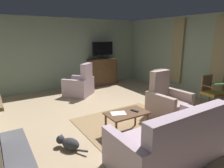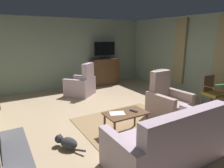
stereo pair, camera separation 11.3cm
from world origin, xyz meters
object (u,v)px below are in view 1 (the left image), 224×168
at_px(armchair_angled_to_table, 167,103).
at_px(side_chair_tucked_against_wall, 210,91).
at_px(sofa_floral, 171,143).
at_px(armchair_by_fireplace, 80,86).
at_px(cat, 69,143).
at_px(tv_remote, 135,111).
at_px(potted_plant_tall_palm_by_window, 158,90).
at_px(tv_cabinet, 102,72).
at_px(coffee_table, 127,115).
at_px(folded_newspaper, 118,113).
at_px(television, 103,50).

height_order(armchair_angled_to_table, side_chair_tucked_against_wall, armchair_angled_to_table).
xyz_separation_m(sofa_floral, armchair_by_fireplace, (0.21, 4.15, 0.01)).
bearing_deg(side_chair_tucked_against_wall, armchair_angled_to_table, 171.69).
relative_size(sofa_floral, cat, 3.16).
bearing_deg(tv_remote, side_chair_tucked_against_wall, -106.43).
height_order(armchair_by_fireplace, potted_plant_tall_palm_by_window, armchair_by_fireplace).
relative_size(tv_cabinet, side_chair_tucked_against_wall, 1.24).
height_order(sofa_floral, cat, sofa_floral).
bearing_deg(coffee_table, armchair_by_fireplace, 84.84).
height_order(armchair_by_fireplace, side_chair_tucked_against_wall, armchair_by_fireplace).
height_order(tv_remote, armchair_by_fireplace, armchair_by_fireplace).
bearing_deg(tv_remote, armchair_angled_to_table, -96.73).
bearing_deg(tv_remote, folded_newspaper, 60.33).
bearing_deg(coffee_table, sofa_floral, -86.60).
relative_size(coffee_table, armchair_by_fireplace, 0.76).
xyz_separation_m(tv_cabinet, armchair_angled_to_table, (-0.28, -3.75, -0.16)).
height_order(television, potted_plant_tall_palm_by_window, television).
xyz_separation_m(coffee_table, cat, (-1.21, 0.12, -0.30)).
bearing_deg(television, tv_remote, -110.81).
bearing_deg(sofa_floral, tv_remote, 84.30).
bearing_deg(folded_newspaper, tv_cabinet, 86.21).
xyz_separation_m(coffee_table, tv_remote, (0.17, -0.03, 0.08)).
distance_m(sofa_floral, cat, 1.78).
bearing_deg(sofa_floral, armchair_angled_to_table, 44.16).
distance_m(tv_remote, armchair_angled_to_table, 1.22).
xyz_separation_m(tv_remote, cat, (-1.39, 0.15, -0.38)).
relative_size(television, armchair_by_fireplace, 0.78).
xyz_separation_m(coffee_table, armchair_angled_to_table, (1.37, 0.17, -0.05)).
xyz_separation_m(folded_newspaper, cat, (-1.04, 0.07, -0.37)).
relative_size(tv_cabinet, folded_newspaper, 3.84).
height_order(tv_cabinet, sofa_floral, tv_cabinet).
height_order(side_chair_tucked_against_wall, potted_plant_tall_palm_by_window, side_chair_tucked_against_wall).
xyz_separation_m(armchair_angled_to_table, cat, (-2.59, -0.05, -0.25)).
height_order(coffee_table, side_chair_tucked_against_wall, side_chair_tucked_against_wall).
xyz_separation_m(coffee_table, side_chair_tucked_against_wall, (2.84, -0.05, 0.09)).
bearing_deg(coffee_table, cat, 174.39).
distance_m(coffee_table, tv_remote, 0.19).
bearing_deg(folded_newspaper, side_chair_tucked_against_wall, 19.62).
height_order(coffee_table, sofa_floral, sofa_floral).
relative_size(folded_newspaper, cat, 0.48).
xyz_separation_m(side_chair_tucked_against_wall, cat, (-4.06, 0.17, -0.39)).
distance_m(television, armchair_angled_to_table, 3.86).
bearing_deg(television, cat, -127.44).
bearing_deg(potted_plant_tall_palm_by_window, side_chair_tucked_against_wall, -75.30).
xyz_separation_m(tv_cabinet, potted_plant_tall_palm_by_window, (0.78, -2.41, -0.31)).
distance_m(sofa_floral, armchair_angled_to_table, 1.82).
bearing_deg(television, sofa_floral, -107.72).
bearing_deg(side_chair_tucked_against_wall, television, 106.91).
xyz_separation_m(tv_remote, folded_newspaper, (-0.35, 0.08, -0.01)).
height_order(coffee_table, armchair_by_fireplace, armchair_by_fireplace).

